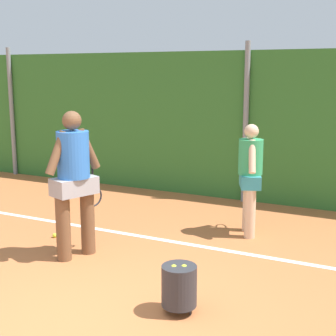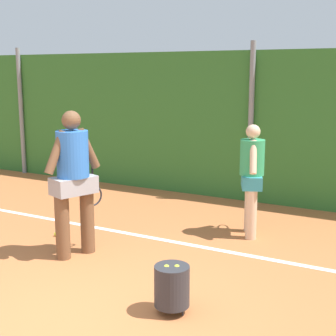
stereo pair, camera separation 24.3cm
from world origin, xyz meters
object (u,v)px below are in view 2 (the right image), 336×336
Objects in this scene: player_midcourt at (252,174)px; ball_hopper at (172,286)px; tennis_ball_4 at (172,279)px; player_foreground_near at (74,176)px; tennis_ball_3 at (56,234)px.

player_midcourt is 2.78m from ball_hopper.
player_midcourt is 25.21× the size of tennis_ball_4.
player_midcourt is at bearing -22.62° from player_foreground_near.
tennis_ball_3 and tennis_ball_4 have the same top height.
tennis_ball_3 is (-0.75, 0.46, -1.05)m from player_foreground_near.
player_midcourt is 2.24m from tennis_ball_4.
player_foreground_near is 1.85m from tennis_ball_4.
tennis_ball_3 is (-2.51, -1.44, -0.90)m from player_midcourt.
ball_hopper is (1.88, -0.81, -0.79)m from player_foreground_near.
player_foreground_near is 3.76× the size of ball_hopper.
tennis_ball_4 is at bearing 118.33° from ball_hopper.
player_foreground_near is at bearing 114.52° from player_midcourt.
player_foreground_near is at bearing -31.41° from tennis_ball_3.
player_midcourt is at bearing 29.80° from tennis_ball_3.
tennis_ball_3 is 2.34m from tennis_ball_4.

